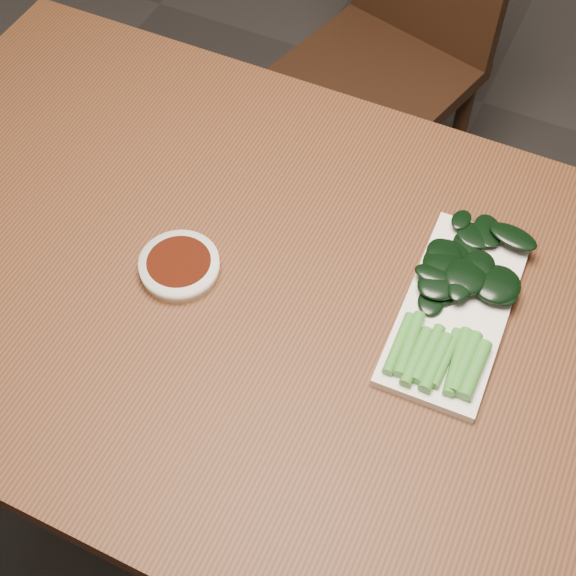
% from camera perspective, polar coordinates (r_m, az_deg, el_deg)
% --- Properties ---
extents(ground, '(6.00, 6.00, 0.00)m').
position_cam_1_polar(ground, '(1.76, 0.40, -14.52)').
color(ground, '#2F2D2D').
rests_on(ground, ground).
extents(table, '(1.40, 0.80, 0.75)m').
position_cam_1_polar(table, '(1.14, 0.60, -2.75)').
color(table, '#4B2915').
rests_on(table, ground).
extents(chair_far, '(0.47, 0.47, 0.89)m').
position_cam_1_polar(chair_far, '(1.89, 7.56, 16.86)').
color(chair_far, black).
rests_on(chair_far, ground).
extents(sauce_bowl, '(0.11, 0.11, 0.02)m').
position_cam_1_polar(sauce_bowl, '(1.11, -7.72, 1.56)').
color(sauce_bowl, white).
rests_on(sauce_bowl, table).
extents(serving_plate, '(0.14, 0.30, 0.01)m').
position_cam_1_polar(serving_plate, '(1.09, 11.83, -1.51)').
color(serving_plate, white).
rests_on(serving_plate, table).
extents(gai_lan, '(0.16, 0.31, 0.02)m').
position_cam_1_polar(gai_lan, '(1.08, 11.99, -0.40)').
color(gai_lan, '#3C872E').
rests_on(gai_lan, serving_plate).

